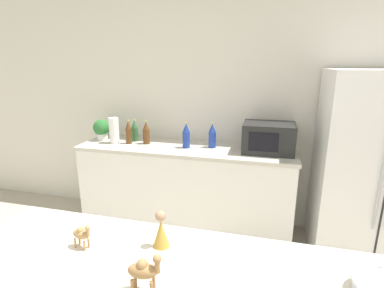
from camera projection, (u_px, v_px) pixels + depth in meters
name	position (u px, v px, depth m)	size (l,w,h in m)	color
wall_back	(231.00, 108.00, 3.18)	(8.00, 0.06, 2.55)	silver
back_counter	(186.00, 187.00, 3.19)	(2.21, 0.63, 0.91)	white
refrigerator	(373.00, 169.00, 2.62)	(0.91, 0.72, 1.69)	white
potted_plant	(102.00, 129.00, 3.30)	(0.18, 0.18, 0.23)	silver
paper_towel_roll	(114.00, 130.00, 3.17)	(0.10, 0.10, 0.27)	white
microwave	(268.00, 138.00, 2.86)	(0.48, 0.37, 0.28)	black
back_bottle_0	(212.00, 136.00, 3.01)	(0.08, 0.08, 0.25)	navy
back_bottle_1	(146.00, 133.00, 3.15)	(0.07, 0.07, 0.25)	brown
back_bottle_2	(186.00, 136.00, 3.00)	(0.07, 0.07, 0.26)	navy
back_bottle_3	(129.00, 132.00, 3.16)	(0.06, 0.06, 0.25)	brown
back_bottle_4	(135.00, 131.00, 3.26)	(0.07, 0.07, 0.24)	#2D6033
camel_figurine	(82.00, 234.00, 1.25)	(0.09, 0.05, 0.11)	#A87F4C
camel_figurine_second	(144.00, 270.00, 1.00)	(0.12, 0.06, 0.15)	olive
wise_man_figurine_crimson	(161.00, 231.00, 1.26)	(0.07, 0.07, 0.17)	#B28933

